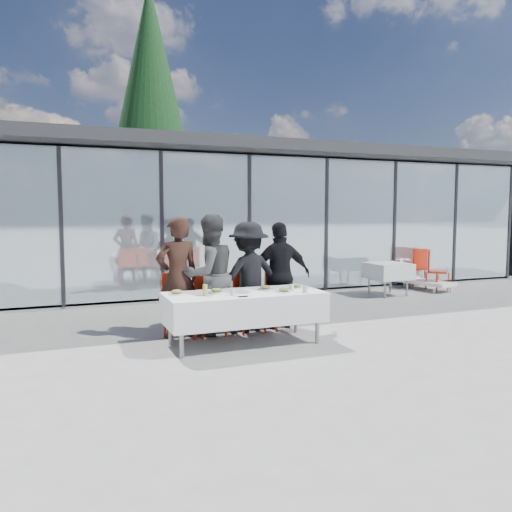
{
  "coord_description": "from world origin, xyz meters",
  "views": [
    {
      "loc": [
        -2.93,
        -6.31,
        1.89
      ],
      "look_at": [
        0.07,
        1.2,
        1.18
      ],
      "focal_mm": 35.0,
      "sensor_mm": 36.0,
      "label": 1
    }
  ],
  "objects_px": {
    "juice_bottle": "(205,290)",
    "spare_chair_a": "(434,268)",
    "spare_chair_b": "(417,266)",
    "conifer_tree": "(151,103)",
    "diner_chair_a": "(178,302)",
    "diner_c": "(248,277)",
    "plate_extra": "(284,290)",
    "diner_chair_c": "(248,297)",
    "diner_chair_d": "(280,295)",
    "folded_eyeglasses": "(243,297)",
    "plate_b": "(216,291)",
    "lounger": "(422,278)",
    "spare_table_right": "(388,271)",
    "diner_b": "(209,275)",
    "dining_table": "(244,307)",
    "diner_chair_b": "(209,300)",
    "plate_c": "(265,288)",
    "plate_d": "(296,286)",
    "diner_d": "(280,275)",
    "diner_a": "(177,278)",
    "plate_a": "(177,292)"
  },
  "relations": [
    {
      "from": "diner_chair_b",
      "to": "diner_chair_c",
      "type": "bearing_deg",
      "value": 0.0
    },
    {
      "from": "diner_chair_c",
      "to": "diner_chair_d",
      "type": "xyz_separation_m",
      "value": [
        0.56,
        0.0,
        0.0
      ]
    },
    {
      "from": "juice_bottle",
      "to": "folded_eyeglasses",
      "type": "relative_size",
      "value": 1.15
    },
    {
      "from": "conifer_tree",
      "to": "plate_extra",
      "type": "bearing_deg",
      "value": -91.9
    },
    {
      "from": "diner_chair_b",
      "to": "plate_c",
      "type": "distance_m",
      "value": 0.95
    },
    {
      "from": "spare_chair_b",
      "to": "conifer_tree",
      "type": "distance_m",
      "value": 11.75
    },
    {
      "from": "spare_chair_b",
      "to": "lounger",
      "type": "height_order",
      "value": "spare_chair_b"
    },
    {
      "from": "diner_chair_c",
      "to": "plate_d",
      "type": "xyz_separation_m",
      "value": [
        0.53,
        -0.64,
        0.24
      ]
    },
    {
      "from": "dining_table",
      "to": "diner_chair_d",
      "type": "distance_m",
      "value": 1.17
    },
    {
      "from": "diner_chair_d",
      "to": "conifer_tree",
      "type": "distance_m",
      "value": 13.13
    },
    {
      "from": "plate_b",
      "to": "plate_extra",
      "type": "distance_m",
      "value": 0.97
    },
    {
      "from": "diner_b",
      "to": "plate_extra",
      "type": "xyz_separation_m",
      "value": [
        0.84,
        -0.92,
        -0.15
      ]
    },
    {
      "from": "diner_b",
      "to": "folded_eyeglasses",
      "type": "xyz_separation_m",
      "value": [
        0.15,
        -1.09,
        -0.17
      ]
    },
    {
      "from": "diner_chair_b",
      "to": "diner_c",
      "type": "relative_size",
      "value": 0.56
    },
    {
      "from": "diner_chair_a",
      "to": "lounger",
      "type": "xyz_separation_m",
      "value": [
        6.7,
        2.5,
        -0.28
      ]
    },
    {
      "from": "diner_b",
      "to": "lounger",
      "type": "xyz_separation_m",
      "value": [
        6.2,
        2.52,
        -0.67
      ]
    },
    {
      "from": "diner_a",
      "to": "diner_chair_b",
      "type": "xyz_separation_m",
      "value": [
        0.5,
        0.02,
        -0.38
      ]
    },
    {
      "from": "diner_b",
      "to": "diner_c",
      "type": "relative_size",
      "value": 1.07
    },
    {
      "from": "spare_chair_a",
      "to": "diner_chair_b",
      "type": "bearing_deg",
      "value": -160.33
    },
    {
      "from": "diner_c",
      "to": "plate_a",
      "type": "bearing_deg",
      "value": 13.54
    },
    {
      "from": "plate_a",
      "to": "juice_bottle",
      "type": "distance_m",
      "value": 0.44
    },
    {
      "from": "diner_chair_b",
      "to": "plate_d",
      "type": "xyz_separation_m",
      "value": [
        1.18,
        -0.64,
        0.24
      ]
    },
    {
      "from": "diner_c",
      "to": "diner_d",
      "type": "relative_size",
      "value": 1.0
    },
    {
      "from": "plate_b",
      "to": "conifer_tree",
      "type": "distance_m",
      "value": 13.67
    },
    {
      "from": "diner_chair_d",
      "to": "plate_a",
      "type": "xyz_separation_m",
      "value": [
        -1.84,
        -0.55,
        0.24
      ]
    },
    {
      "from": "diner_chair_a",
      "to": "diner_chair_b",
      "type": "distance_m",
      "value": 0.5
    },
    {
      "from": "plate_extra",
      "to": "spare_table_right",
      "type": "bearing_deg",
      "value": 36.47
    },
    {
      "from": "lounger",
      "to": "plate_b",
      "type": "bearing_deg",
      "value": -153.53
    },
    {
      "from": "diner_chair_d",
      "to": "plate_d",
      "type": "xyz_separation_m",
      "value": [
        -0.03,
        -0.64,
        0.24
      ]
    },
    {
      "from": "diner_chair_c",
      "to": "plate_a",
      "type": "xyz_separation_m",
      "value": [
        -1.28,
        -0.55,
        0.24
      ]
    },
    {
      "from": "diner_chair_a",
      "to": "diner_c",
      "type": "bearing_deg",
      "value": -0.96
    },
    {
      "from": "diner_b",
      "to": "plate_d",
      "type": "distance_m",
      "value": 1.34
    },
    {
      "from": "diner_a",
      "to": "diner_c",
      "type": "relative_size",
      "value": 1.05
    },
    {
      "from": "spare_chair_a",
      "to": "spare_chair_b",
      "type": "relative_size",
      "value": 1.0
    },
    {
      "from": "juice_bottle",
      "to": "spare_chair_a",
      "type": "xyz_separation_m",
      "value": [
        6.68,
        3.11,
        -0.29
      ]
    },
    {
      "from": "plate_b",
      "to": "conifer_tree",
      "type": "relative_size",
      "value": 0.02
    },
    {
      "from": "plate_extra",
      "to": "juice_bottle",
      "type": "distance_m",
      "value": 1.15
    },
    {
      "from": "spare_chair_b",
      "to": "conifer_tree",
      "type": "height_order",
      "value": "conifer_tree"
    },
    {
      "from": "diner_a",
      "to": "conifer_tree",
      "type": "xyz_separation_m",
      "value": [
        1.77,
        11.96,
        5.07
      ]
    },
    {
      "from": "diner_b",
      "to": "diner_c",
      "type": "distance_m",
      "value": 0.65
    },
    {
      "from": "diner_b",
      "to": "plate_d",
      "type": "relative_size",
      "value": 7.98
    },
    {
      "from": "diner_chair_b",
      "to": "plate_d",
      "type": "bearing_deg",
      "value": -28.74
    },
    {
      "from": "juice_bottle",
      "to": "plate_extra",
      "type": "bearing_deg",
      "value": -5.22
    },
    {
      "from": "plate_d",
      "to": "folded_eyeglasses",
      "type": "distance_m",
      "value": 1.13
    },
    {
      "from": "diner_chair_a",
      "to": "plate_c",
      "type": "relative_size",
      "value": 4.18
    },
    {
      "from": "spare_chair_a",
      "to": "conifer_tree",
      "type": "xyz_separation_m",
      "value": [
        -5.11,
        9.66,
        5.45
      ]
    },
    {
      "from": "plate_d",
      "to": "lounger",
      "type": "relative_size",
      "value": 0.16
    },
    {
      "from": "diner_chair_c",
      "to": "plate_d",
      "type": "distance_m",
      "value": 0.87
    },
    {
      "from": "spare_chair_a",
      "to": "diner_c",
      "type": "bearing_deg",
      "value": -158.15
    },
    {
      "from": "diner_d",
      "to": "diner_chair_d",
      "type": "relative_size",
      "value": 1.78
    }
  ]
}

